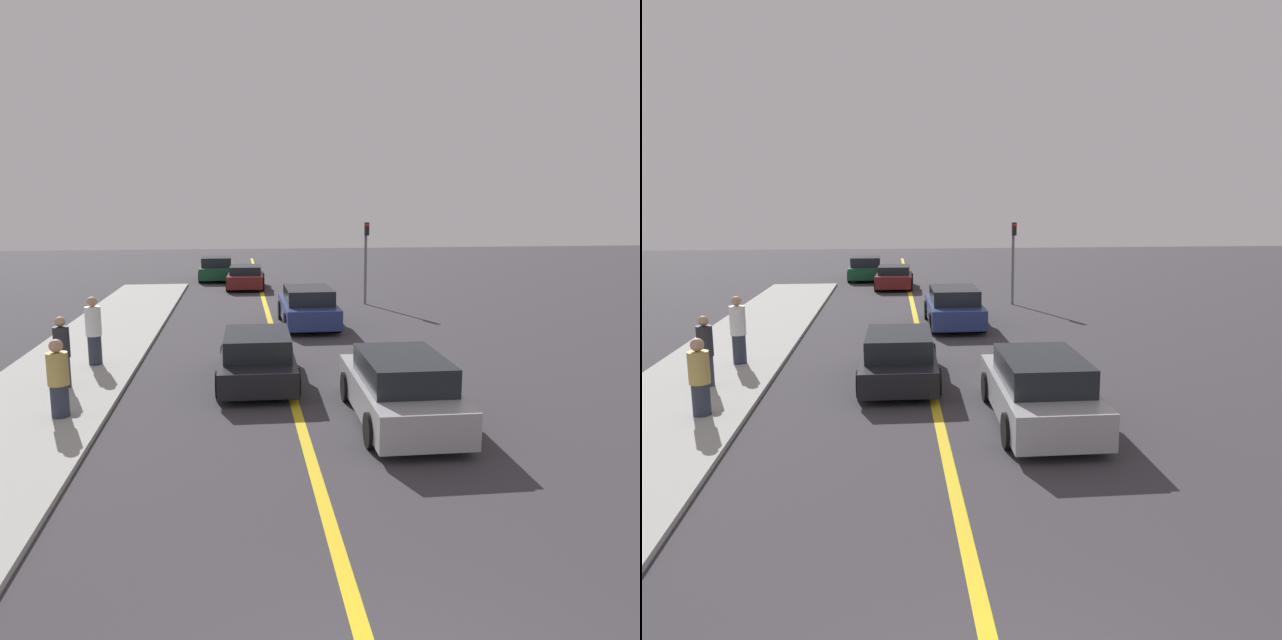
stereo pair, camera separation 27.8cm
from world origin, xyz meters
TOP-DOWN VIEW (x-y plane):
  - road_center_line at (0.00, 18.00)m, footprint 0.20×60.00m
  - sidewalk_left at (-5.49, 15.31)m, footprint 3.32×30.62m
  - car_near_right_lane at (1.97, 8.09)m, footprint 1.91×4.43m
  - car_ahead_center at (-0.73, 11.27)m, footprint 1.95×4.20m
  - car_far_distant at (1.31, 18.37)m, footprint 1.95×4.45m
  - car_parked_left_lot at (-0.74, 28.97)m, footprint 2.05×3.98m
  - car_oncoming_far at (-2.35, 32.95)m, footprint 2.02×3.98m
  - pedestrian_near_curb at (-4.70, 8.95)m, footprint 0.41×0.41m
  - pedestrian_mid_group at (-5.18, 11.08)m, footprint 0.36×0.36m
  - pedestrian_far_standing at (-4.93, 13.18)m, footprint 0.40×0.40m
  - traffic_light at (4.34, 22.93)m, footprint 0.18×0.40m

SIDE VIEW (x-z plane):
  - road_center_line at x=0.00m, z-range 0.00..0.01m
  - sidewalk_left at x=-5.49m, z-range 0.00..0.10m
  - car_parked_left_lot at x=-0.74m, z-range -0.01..1.20m
  - car_ahead_center at x=-0.73m, z-range -0.02..1.23m
  - car_oncoming_far at x=-2.35m, z-range -0.02..1.33m
  - car_near_right_lane at x=1.97m, z-range -0.03..1.35m
  - car_far_distant at x=1.31m, z-range -0.02..1.37m
  - pedestrian_near_curb at x=-4.70m, z-range 0.09..1.66m
  - pedestrian_mid_group at x=-5.18m, z-range 0.10..1.75m
  - pedestrian_far_standing at x=-4.93m, z-range 0.10..1.90m
  - traffic_light at x=4.34m, z-range 0.44..3.98m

